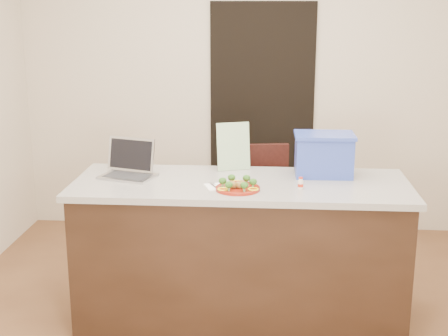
# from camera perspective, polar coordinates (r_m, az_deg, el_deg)

# --- Properties ---
(room_shell) EXTENTS (4.00, 4.00, 4.00)m
(room_shell) POSITION_cam_1_polar(r_m,az_deg,el_deg) (3.44, 1.43, 8.84)
(room_shell) COLOR white
(room_shell) RESTS_ON ground
(doorway) EXTENTS (0.90, 0.02, 2.00)m
(doorway) POSITION_cam_1_polar(r_m,az_deg,el_deg) (5.49, 3.48, 4.50)
(doorway) COLOR black
(doorway) RESTS_ON ground
(island) EXTENTS (2.06, 0.76, 0.92)m
(island) POSITION_cam_1_polar(r_m,az_deg,el_deg) (3.97, 1.51, -7.63)
(island) COLOR black
(island) RESTS_ON ground
(plate) EXTENTS (0.26, 0.26, 0.02)m
(plate) POSITION_cam_1_polar(r_m,az_deg,el_deg) (3.65, 1.27, -1.85)
(plate) COLOR maroon
(plate) RESTS_ON island
(meatballs) EXTENTS (0.11, 0.10, 0.04)m
(meatballs) POSITION_cam_1_polar(r_m,az_deg,el_deg) (3.64, 1.30, -1.50)
(meatballs) COLOR olive
(meatballs) RESTS_ON plate
(broccoli) EXTENTS (0.22, 0.20, 0.04)m
(broccoli) POSITION_cam_1_polar(r_m,az_deg,el_deg) (3.64, 1.27, -1.23)
(broccoli) COLOR #1F4813
(broccoli) RESTS_ON plate
(pepper_rings) EXTENTS (0.24, 0.22, 0.01)m
(pepper_rings) POSITION_cam_1_polar(r_m,az_deg,el_deg) (3.65, 1.27, -1.71)
(pepper_rings) COLOR yellow
(pepper_rings) RESTS_ON plate
(napkin) EXTENTS (0.18, 0.18, 0.01)m
(napkin) POSITION_cam_1_polar(r_m,az_deg,el_deg) (3.71, -0.56, -1.70)
(napkin) COLOR white
(napkin) RESTS_ON island
(fork) EXTENTS (0.06, 0.14, 0.00)m
(fork) POSITION_cam_1_polar(r_m,az_deg,el_deg) (3.72, -0.86, -1.58)
(fork) COLOR silver
(fork) RESTS_ON napkin
(knife) EXTENTS (0.08, 0.18, 0.01)m
(knife) POSITION_cam_1_polar(r_m,az_deg,el_deg) (3.69, -0.12, -1.68)
(knife) COLOR white
(knife) RESTS_ON napkin
(yogurt_bottle) EXTENTS (0.03, 0.03, 0.07)m
(yogurt_bottle) POSITION_cam_1_polar(r_m,az_deg,el_deg) (3.69, 7.02, -1.47)
(yogurt_bottle) COLOR beige
(yogurt_bottle) RESTS_ON island
(laptop) EXTENTS (0.38, 0.34, 0.23)m
(laptop) POSITION_cam_1_polar(r_m,az_deg,el_deg) (3.99, -8.66, 0.20)
(laptop) COLOR #A2A2A7
(laptop) RESTS_ON island
(leaflet) EXTENTS (0.22, 0.12, 0.31)m
(leaflet) POSITION_cam_1_polar(r_m,az_deg,el_deg) (4.06, 0.86, 1.99)
(leaflet) COLOR silver
(leaflet) RESTS_ON island
(blue_box) EXTENTS (0.38, 0.27, 0.27)m
(blue_box) POSITION_cam_1_polar(r_m,az_deg,el_deg) (3.98, 9.11, 1.24)
(blue_box) COLOR #2E43A6
(blue_box) RESTS_ON island
(chair) EXTENTS (0.49, 0.49, 0.97)m
(chair) POSITION_cam_1_polar(r_m,az_deg,el_deg) (4.63, 3.21, -3.16)
(chair) COLOR #33120F
(chair) RESTS_ON ground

